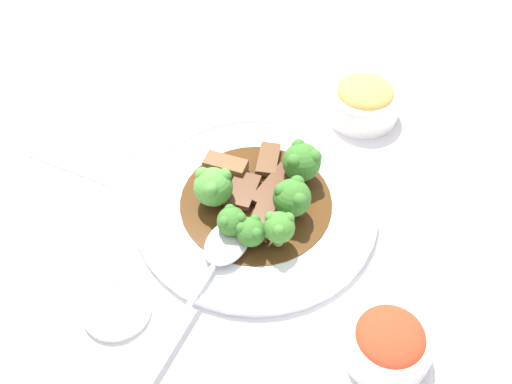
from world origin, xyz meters
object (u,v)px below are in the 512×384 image
at_px(broccoli_floret_3, 279,227).
at_px(serving_spoon, 221,252).
at_px(broccoli_floret_1, 251,232).
at_px(broccoli_floret_2, 232,221).
at_px(beef_strip_2, 277,188).
at_px(beef_strip_0, 263,218).
at_px(side_bowl_kimchi, 388,343).
at_px(side_bowl_appetizer, 364,100).
at_px(broccoli_floret_4, 292,197).
at_px(beef_strip_4, 268,159).
at_px(broccoli_floret_5, 302,161).
at_px(sauce_dish, 116,308).
at_px(broccoli_floret_0, 213,186).
at_px(beef_strip_1, 226,165).
at_px(beef_strip_3, 242,191).
at_px(main_plate, 256,204).

bearing_deg(broccoli_floret_3, serving_spoon, 49.21).
bearing_deg(serving_spoon, broccoli_floret_1, -119.32).
bearing_deg(broccoli_floret_2, beef_strip_2, -94.04).
height_order(beef_strip_0, side_bowl_kimchi, side_bowl_kimchi).
distance_m(side_bowl_kimchi, side_bowl_appetizer, 0.37).
bearing_deg(broccoli_floret_4, beef_strip_0, 52.56).
bearing_deg(beef_strip_4, broccoli_floret_5, -179.93).
bearing_deg(sauce_dish, broccoli_floret_0, -91.32).
distance_m(broccoli_floret_0, side_bowl_kimchi, 0.27).
bearing_deg(serving_spoon, beef_strip_0, -99.47).
distance_m(beef_strip_1, side_bowl_kimchi, 0.30).
distance_m(beef_strip_4, side_bowl_kimchi, 0.29).
xyz_separation_m(broccoli_floret_5, serving_spoon, (0.01, 0.15, -0.02)).
height_order(beef_strip_4, side_bowl_kimchi, side_bowl_kimchi).
bearing_deg(beef_strip_1, side_bowl_appetizer, -112.89).
bearing_deg(broccoli_floret_0, serving_spoon, 132.97).
height_order(broccoli_floret_0, broccoli_floret_5, broccoli_floret_5).
bearing_deg(broccoli_floret_3, side_bowl_appetizer, -83.53).
distance_m(beef_strip_1, serving_spoon, 0.13).
relative_size(beef_strip_2, broccoli_floret_2, 1.66).
bearing_deg(broccoli_floret_1, beef_strip_2, -77.50).
distance_m(beef_strip_3, serving_spoon, 0.10).
bearing_deg(beef_strip_2, beef_strip_3, 39.73).
xyz_separation_m(beef_strip_1, broccoli_floret_5, (-0.09, -0.04, 0.02)).
bearing_deg(beef_strip_3, broccoli_floret_5, -126.87).
distance_m(serving_spoon, sauce_dish, 0.13).
bearing_deg(beef_strip_3, beef_strip_2, -140.27).
xyz_separation_m(beef_strip_4, broccoli_floret_0, (0.02, 0.09, 0.02)).
relative_size(broccoli_floret_0, side_bowl_kimchi, 0.55).
distance_m(side_bowl_kimchi, sauce_dish, 0.30).
xyz_separation_m(broccoli_floret_0, broccoli_floret_4, (-0.09, -0.04, 0.00)).
xyz_separation_m(broccoli_floret_3, broccoli_floret_4, (0.01, -0.05, -0.00)).
height_order(broccoli_floret_3, broccoli_floret_4, broccoli_floret_4).
distance_m(beef_strip_4, broccoli_floret_5, 0.06).
bearing_deg(side_bowl_appetizer, main_plate, 83.10).
bearing_deg(broccoli_floret_2, broccoli_floret_3, -157.29).
height_order(beef_strip_4, broccoli_floret_2, broccoli_floret_2).
bearing_deg(serving_spoon, beef_strip_1, -55.75).
relative_size(beef_strip_2, side_bowl_kimchi, 0.79).
bearing_deg(broccoli_floret_0, beef_strip_2, -132.98).
height_order(beef_strip_3, broccoli_floret_3, broccoli_floret_3).
distance_m(broccoli_floret_5, side_bowl_kimchi, 0.25).
bearing_deg(beef_strip_0, main_plate, -40.19).
relative_size(beef_strip_1, side_bowl_kimchi, 0.64).
bearing_deg(beef_strip_3, beef_strip_1, -26.16).
bearing_deg(beef_strip_3, beef_strip_0, 155.25).
bearing_deg(main_plate, broccoli_floret_1, 119.37).
bearing_deg(beef_strip_2, broccoli_floret_2, 85.96).
distance_m(broccoli_floret_3, serving_spoon, 0.07).
distance_m(broccoli_floret_2, serving_spoon, 0.04).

